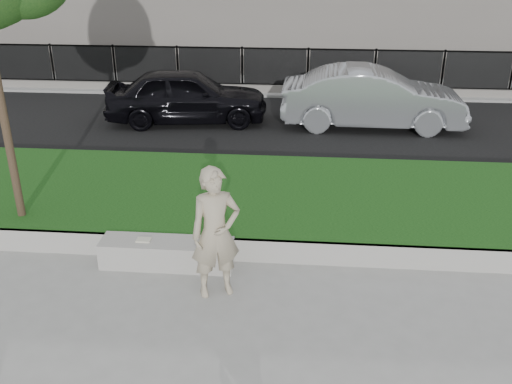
# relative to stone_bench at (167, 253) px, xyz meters

# --- Properties ---
(ground) EXTENTS (90.00, 90.00, 0.00)m
(ground) POSITION_rel_stone_bench_xyz_m (0.60, -0.80, -0.22)
(ground) COLOR gray
(ground) RESTS_ON ground
(grass_bank) EXTENTS (34.00, 4.00, 0.40)m
(grass_bank) POSITION_rel_stone_bench_xyz_m (0.60, 2.20, -0.02)
(grass_bank) COLOR black
(grass_bank) RESTS_ON ground
(grass_kerb) EXTENTS (34.00, 0.08, 0.40)m
(grass_kerb) POSITION_rel_stone_bench_xyz_m (0.60, 0.24, -0.02)
(grass_kerb) COLOR #A3A199
(grass_kerb) RESTS_ON ground
(street) EXTENTS (34.00, 7.00, 0.04)m
(street) POSITION_rel_stone_bench_xyz_m (0.60, 7.70, -0.20)
(street) COLOR black
(street) RESTS_ON ground
(far_pavement) EXTENTS (34.00, 3.00, 0.12)m
(far_pavement) POSITION_rel_stone_bench_xyz_m (0.60, 12.20, -0.16)
(far_pavement) COLOR gray
(far_pavement) RESTS_ON ground
(iron_fence) EXTENTS (32.00, 0.30, 1.50)m
(iron_fence) POSITION_rel_stone_bench_xyz_m (0.60, 11.20, 0.32)
(iron_fence) COLOR slate
(iron_fence) RESTS_ON far_pavement
(stone_bench) EXTENTS (2.14, 0.54, 0.44)m
(stone_bench) POSITION_rel_stone_bench_xyz_m (0.00, 0.00, 0.00)
(stone_bench) COLOR #A3A199
(stone_bench) RESTS_ON ground
(man) EXTENTS (0.86, 0.72, 2.01)m
(man) POSITION_rel_stone_bench_xyz_m (0.92, -0.70, 0.78)
(man) COLOR tan
(man) RESTS_ON ground
(book) EXTENTS (0.23, 0.17, 0.03)m
(book) POSITION_rel_stone_bench_xyz_m (-0.37, -0.00, 0.23)
(book) COLOR beige
(book) RESTS_ON stone_bench
(car_dark) EXTENTS (4.72, 2.37, 1.54)m
(car_dark) POSITION_rel_stone_bench_xyz_m (-1.21, 7.77, 0.59)
(car_dark) COLOR black
(car_dark) RESTS_ON street
(car_silver) EXTENTS (5.02, 1.80, 1.65)m
(car_silver) POSITION_rel_stone_bench_xyz_m (4.00, 7.77, 0.64)
(car_silver) COLOR #999DA1
(car_silver) RESTS_ON street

